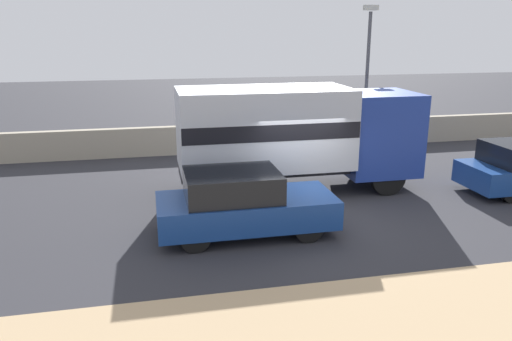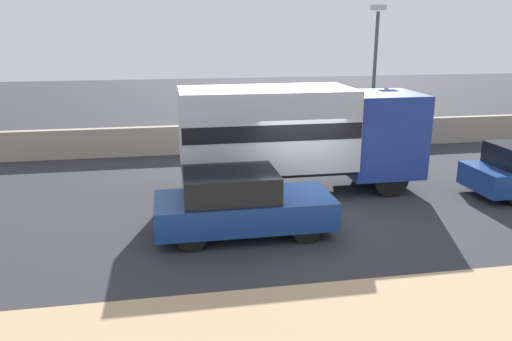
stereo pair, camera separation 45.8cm
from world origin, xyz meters
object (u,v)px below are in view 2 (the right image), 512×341
Objects in this scene: box_truck at (296,132)px; car_hatchback at (240,203)px; street_lamp at (375,67)px; pedestrian at (409,129)px.

box_truck is 1.69× the size of car_hatchback.
street_lamp is 1.34× the size of car_hatchback.
pedestrian is (6.22, 4.83, -1.06)m from box_truck.
box_truck is 3.89m from car_hatchback.
car_hatchback is at bearing -125.75° from box_truck.
pedestrian is at bearing 37.82° from box_truck.
box_truck reaches higher than car_hatchback.
pedestrian is at bearing -3.77° from street_lamp.
street_lamp is at bearing 176.23° from pedestrian.
street_lamp is at bearing 49.75° from car_hatchback.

